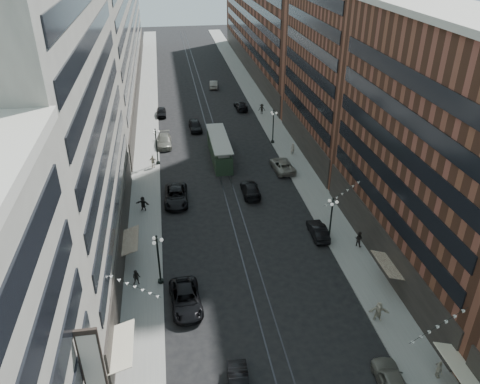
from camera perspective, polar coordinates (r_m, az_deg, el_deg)
ground at (r=75.01m, az=-2.91°, el=5.50°), size 220.00×220.00×0.00m
sidewalk_west at (r=83.96m, az=-11.27°, el=7.67°), size 4.00×180.00×0.15m
sidewalk_east at (r=85.85m, az=3.68°, el=8.67°), size 4.00×180.00×0.15m
rail_west at (r=84.16m, az=-4.20°, el=8.17°), size 0.12×180.00×0.02m
rail_east at (r=84.28m, az=-3.24°, el=8.24°), size 0.12×180.00×0.02m
building_west_mid at (r=45.40m, az=-21.09°, el=6.39°), size 8.00×36.00×28.00m
building_west_far at (r=106.14m, az=-15.23°, el=19.00°), size 8.00×90.00×26.00m
building_east_mid at (r=47.29m, az=22.61°, el=4.32°), size 8.00×30.00×24.00m
building_east_tower at (r=69.34m, az=12.16°, el=21.06°), size 8.00×26.00×42.00m
building_east_far at (r=117.28m, az=2.99°, el=20.30°), size 8.00×72.00×24.00m
lamppost_sw_far at (r=45.31m, az=-9.92°, el=-7.94°), size 1.03×1.14×5.52m
lamppost_sw_mid at (r=68.86m, az=-10.14°, el=5.63°), size 1.03×1.14×5.52m
lamppost_se_far at (r=51.26m, az=11.03°, el=-3.23°), size 1.03×1.14×5.52m
lamppost_se_mid at (r=75.29m, az=4.07°, el=8.10°), size 1.03×1.14×5.52m
streetcar at (r=70.47m, az=-2.53°, el=5.25°), size 2.67×12.06×3.34m
car_2 at (r=43.99m, az=-6.63°, el=-12.83°), size 3.04×6.03×1.64m
car_4 at (r=39.20m, az=18.04°, el=-21.15°), size 2.49×5.07×1.66m
car_5 at (r=37.56m, az=-0.16°, el=-22.40°), size 1.76×4.33×1.40m
pedestrian_2 at (r=46.86m, az=-12.50°, el=-10.13°), size 0.86×0.57×1.63m
pedestrian_4 at (r=40.99m, az=23.07°, el=-19.29°), size 0.49×0.97×1.61m
car_7 at (r=59.59m, az=-7.80°, el=-0.49°), size 3.09×6.36×1.74m
car_8 at (r=76.09m, az=-9.22°, el=6.16°), size 2.28×5.58×1.62m
car_9 at (r=89.19m, az=-9.58°, el=9.57°), size 1.77×4.31×1.46m
car_10 at (r=53.37m, az=9.50°, el=-4.66°), size 1.62×4.52×1.48m
car_11 at (r=67.34m, az=5.18°, el=3.27°), size 2.98×5.87×1.59m
car_12 at (r=91.45m, az=0.10°, el=10.48°), size 2.23×5.19×1.49m
car_13 at (r=81.63m, az=-5.48°, el=8.07°), size 2.22×5.06×1.69m
car_14 at (r=105.16m, az=-3.24°, el=12.98°), size 2.21×4.95×1.58m
pedestrian_5 at (r=58.22m, az=-11.75°, el=-1.40°), size 1.78×1.14×1.86m
pedestrian_6 at (r=68.63m, az=-10.55°, el=3.69°), size 1.21×0.70×1.95m
pedestrian_7 at (r=52.39m, az=14.27°, el=-5.57°), size 0.93×0.95×1.77m
pedestrian_8 at (r=72.20m, az=6.44°, el=5.29°), size 0.73×0.55×1.83m
pedestrian_9 at (r=88.58m, az=2.67°, el=10.08°), size 1.34×0.81×1.94m
car_extra_0 at (r=60.79m, az=1.28°, el=0.33°), size 2.23×5.35×1.54m
pedestrian_extra_2 at (r=43.87m, az=16.53°, el=-13.76°), size 1.82×0.91×1.89m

